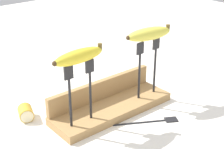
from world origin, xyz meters
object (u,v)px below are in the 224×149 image
Objects in this scene: banana_raised_left at (79,56)px; banana_chunk_near at (26,113)px; banana_raised_right at (149,34)px; fork_stand_right at (148,63)px; fork_fallen_near at (154,121)px; fork_stand_left at (80,87)px.

banana_raised_left is 2.57× the size of banana_chunk_near.
fork_stand_right is at bearing -9.56° from banana_raised_right.
fork_stand_right is 1.16× the size of banana_raised_right.
banana_raised_right is at bearing 56.49° from fork_fallen_near.
fork_stand_left is 0.25m from fork_stand_right.
banana_chunk_near is (-0.34, 0.15, -0.21)m from banana_raised_right.
banana_raised_left is 0.30m from fork_fallen_near.
banana_raised_right is (-0.00, 0.00, 0.09)m from fork_stand_right.
banana_raised_right is at bearing -23.19° from banana_chunk_near.
fork_fallen_near is (-0.07, -0.10, -0.22)m from banana_raised_right.
fork_fallen_near is at bearing -123.51° from banana_raised_right.
fork_stand_left is at bearing 151.02° from fork_fallen_near.
banana_chunk_near is at bearing 122.46° from banana_raised_left.
banana_raised_right reaches higher than banana_chunk_near.
fork_fallen_near is at bearing -123.54° from fork_stand_right.
banana_raised_left is at bearing -57.54° from banana_chunk_near.
fork_stand_left is 0.21m from banana_chunk_near.
fork_stand_left is at bearing -57.52° from banana_chunk_near.
fork_fallen_near is at bearing -28.97° from banana_raised_left.
fork_stand_left is 1.12× the size of banana_raised_right.
fork_stand_right is at bearing -23.19° from banana_chunk_near.
fork_stand_right is (0.25, 0.00, 0.00)m from fork_stand_left.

